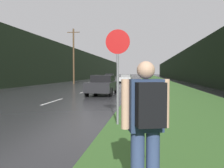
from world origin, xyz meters
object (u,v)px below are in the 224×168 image
object	(u,v)px
stop_sign	(118,65)
car_passing_near	(103,85)
hitchhiker_with_backpack	(146,122)
car_passing_far	(126,78)
car_oncoming	(110,77)

from	to	relation	value
stop_sign	car_passing_near	xyz separation A→B (m)	(-2.30, 9.97, -1.10)
stop_sign	hitchhiker_with_backpack	xyz separation A→B (m)	(0.85, -4.27, -0.82)
hitchhiker_with_backpack	car_passing_far	size ratio (longest dim) A/B	0.41
car_passing_near	hitchhiker_with_backpack	bearing A→B (deg)	102.47
hitchhiker_with_backpack	car_passing_far	world-z (taller)	hitchhiker_with_backpack
hitchhiker_with_backpack	car_passing_near	distance (m)	14.58
car_passing_near	stop_sign	bearing A→B (deg)	102.97
hitchhiker_with_backpack	car_passing_near	world-z (taller)	hitchhiker_with_backpack
stop_sign	car_passing_far	distance (m)	30.96
car_passing_near	car_oncoming	distance (m)	29.07
car_oncoming	car_passing_far	bearing A→B (deg)	-63.85
car_oncoming	car_passing_near	bearing A→B (deg)	-82.30
car_passing_near	car_passing_far	xyz separation A→B (m)	(0.00, 20.88, -0.02)
car_passing_near	car_passing_far	distance (m)	20.88
stop_sign	car_passing_near	distance (m)	10.29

